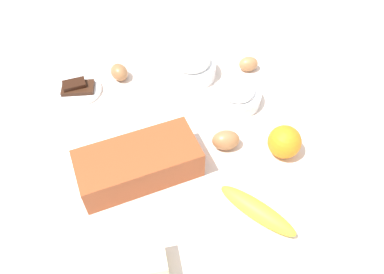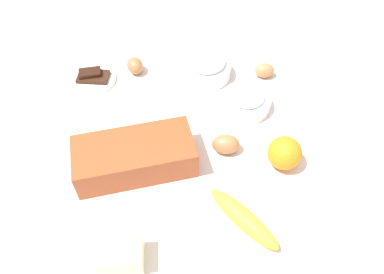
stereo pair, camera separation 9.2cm
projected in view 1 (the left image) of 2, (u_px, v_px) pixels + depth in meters
ground_plane at (192, 150)px, 0.96m from camera, size 2.40×2.40×0.02m
loaf_pan at (139, 163)px, 0.87m from camera, size 0.30×0.18×0.08m
flour_bowl at (192, 66)px, 1.11m from camera, size 0.14×0.14×0.07m
sugar_bowl at (236, 95)px, 1.04m from camera, size 0.14×0.14×0.06m
banana at (257, 210)px, 0.82m from camera, size 0.16×0.17×0.04m
orange_fruit at (284, 142)px, 0.91m from camera, size 0.08×0.08×0.08m
butter_block at (144, 264)px, 0.73m from camera, size 0.09×0.07×0.06m
egg_near_butter at (226, 140)px, 0.94m from camera, size 0.07×0.05×0.05m
egg_beside_bowl at (119, 72)px, 1.11m from camera, size 0.07×0.07×0.05m
egg_loose at (248, 64)px, 1.13m from camera, size 0.06×0.05×0.04m
chocolate_plate at (78, 89)px, 1.08m from camera, size 0.13×0.13×0.03m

